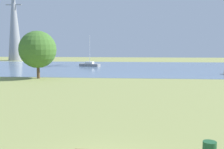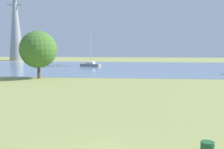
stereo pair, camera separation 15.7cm
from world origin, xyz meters
name	(u,v)px [view 1 (the left image)]	position (x,y,z in m)	size (l,w,h in m)	color
ground_plane	(126,87)	(0.00, 22.00, 0.00)	(160.00, 160.00, 0.00)	#8C9351
water_surface	(131,67)	(0.00, 50.00, 0.01)	(140.00, 40.00, 0.02)	slate
sailboat_gray	(90,64)	(-9.62, 52.26, 0.46)	(5.03, 2.97, 7.16)	gray
tree_west_near	(38,50)	(-13.02, 28.71, 4.20)	(5.38, 5.38, 6.90)	brown
electricity_pylon	(14,20)	(-38.09, 75.17, 12.97)	(6.40, 4.40, 25.92)	gray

